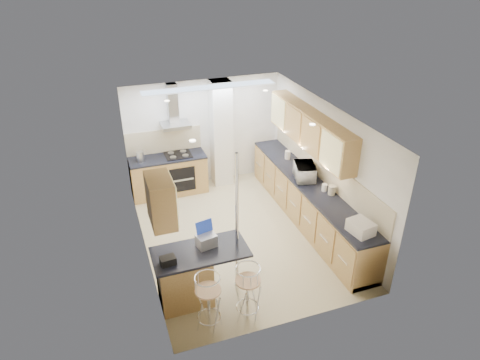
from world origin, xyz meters
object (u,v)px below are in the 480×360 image
object	(u,v)px
laptop	(206,241)
bread_bin	(361,227)
microwave	(305,172)
bar_stool_near	(209,303)
bar_stool_end	(248,293)

from	to	relation	value
laptop	bread_bin	xyz separation A→B (m)	(2.47, -0.47, -0.01)
microwave	bread_bin	distance (m)	1.98
laptop	microwave	bearing A→B (deg)	19.35
bar_stool_near	laptop	bearing A→B (deg)	97.69
microwave	bar_stool_end	world-z (taller)	microwave
microwave	bread_bin	bearing A→B (deg)	-163.52
laptop	bread_bin	size ratio (longest dim) A/B	0.72
laptop	bar_stool_end	bearing A→B (deg)	-73.11
laptop	bar_stool_end	world-z (taller)	laptop
bar_stool_near	bread_bin	bearing A→B (deg)	28.22
microwave	laptop	size ratio (longest dim) A/B	1.95
microwave	bar_stool_end	distance (m)	3.10
laptop	bar_stool_near	bearing A→B (deg)	-116.77
laptop	bar_stool_near	xyz separation A→B (m)	(-0.19, -0.74, -0.55)
microwave	bread_bin	world-z (taller)	microwave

